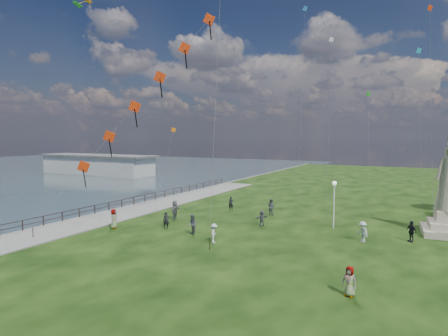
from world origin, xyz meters
The scene contains 16 objects.
waterfront centered at (-15.24, 8.99, -0.06)m, with size 200.00×200.00×1.51m.
pier_pavilion centered at (-52.00, 42.00, 1.84)m, with size 30.00×8.00×4.40m.
lamppost centered at (6.99, 13.73, 3.06)m, with size 0.39×0.39×4.25m.
person_0 centered at (-6.09, 6.66, 0.74)m, with size 0.54×0.36×1.48m, color black.
person_1 centered at (-2.96, 6.06, 0.85)m, with size 0.82×0.51×1.69m, color #595960.
person_2 centered at (-0.15, 4.77, 0.75)m, with size 0.97×0.50×1.50m, color silver.
person_4 centered at (10.69, -0.36, 0.78)m, with size 0.76×0.47×1.56m, color #595960.
person_5 centered at (-7.62, 10.16, 0.92)m, with size 1.71×0.74×1.84m, color #595960.
person_6 centered at (-4.77, 16.76, 0.76)m, with size 0.56×0.37×1.53m, color black.
person_7 centered at (0.05, 16.47, 0.85)m, with size 0.83×0.51×1.71m, color #595960.
person_8 centered at (9.89, 10.37, 0.80)m, with size 1.04×0.54×1.61m, color silver.
person_9 centered at (13.19, 12.23, 0.82)m, with size 0.96×0.49×1.64m, color black.
person_10 centered at (-10.28, 4.56, 0.87)m, with size 0.85×0.52×1.75m, color #595960.
person_11 centered at (1.00, 11.59, 0.72)m, with size 1.34×0.58×1.45m, color #595960.
red_kite_train centered at (-6.55, 4.61, 11.40)m, with size 11.56×9.35×18.39m.
small_kites centered at (5.08, 23.08, 13.79)m, with size 28.08×19.06×23.62m.
Camera 1 is at (13.71, -19.71, 8.14)m, focal length 30.00 mm.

